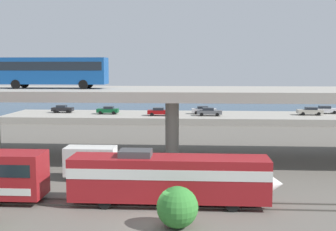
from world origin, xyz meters
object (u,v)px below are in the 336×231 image
object	(u,v)px
parked_car_0	(108,110)
parked_car_6	(325,110)
parked_car_1	(159,112)
service_truck_west	(100,162)
parked_car_3	(62,109)
parked_car_2	(204,110)
train_locomotive	(179,177)
transit_bus_on_overpass	(52,70)
parked_car_5	(310,111)
parked_car_4	(209,112)

from	to	relation	value
parked_car_0	parked_car_6	world-z (taller)	same
parked_car_1	service_truck_west	bearing A→B (deg)	-92.77
parked_car_6	parked_car_3	bearing A→B (deg)	-178.36
service_truck_west	parked_car_6	size ratio (longest dim) A/B	1.49
parked_car_6	parked_car_2	bearing A→B (deg)	-174.90
train_locomotive	service_truck_west	distance (m)	10.29
train_locomotive	parked_car_2	distance (m)	51.83
parked_car_0	parked_car_6	size ratio (longest dim) A/B	0.89
transit_bus_on_overpass	parked_car_6	size ratio (longest dim) A/B	2.62
parked_car_0	parked_car_6	distance (m)	41.80
transit_bus_on_overpass	parked_car_5	world-z (taller)	transit_bus_on_overpass
train_locomotive	parked_car_0	bearing A→B (deg)	107.14
parked_car_0	parked_car_2	xyz separation A→B (m)	(18.25, 1.28, 0.00)
parked_car_0	parked_car_6	xyz separation A→B (m)	(41.66, 3.37, 0.00)
parked_car_2	parked_car_4	bearing A→B (deg)	-72.87
parked_car_5	transit_bus_on_overpass	bearing A→B (deg)	43.74
parked_car_1	parked_car_6	world-z (taller)	same
parked_car_1	parked_car_2	size ratio (longest dim) A/B	0.95
train_locomotive	parked_car_1	world-z (taller)	train_locomotive
train_locomotive	parked_car_3	bearing A→B (deg)	115.54
parked_car_0	parked_car_1	bearing A→B (deg)	168.13
train_locomotive	service_truck_west	size ratio (longest dim) A/B	2.33
train_locomotive	parked_car_1	xyz separation A→B (m)	(-5.53, 48.37, -0.20)
parked_car_1	parked_car_6	bearing A→B (deg)	9.83
service_truck_west	parked_car_3	bearing A→B (deg)	111.08
transit_bus_on_overpass	parked_car_0	world-z (taller)	transit_bus_on_overpass
service_truck_west	parked_car_2	xyz separation A→B (m)	(10.21, 44.76, 0.36)
parked_car_0	parked_car_1	world-z (taller)	same
parked_car_2	parked_car_1	bearing A→B (deg)	-157.57
parked_car_5	parked_car_0	bearing A→B (deg)	1.07
parked_car_4	parked_car_5	size ratio (longest dim) A/B	1.00
service_truck_west	parked_car_3	distance (m)	48.65
train_locomotive	parked_car_2	bearing A→B (deg)	87.04
parked_car_5	service_truck_west	bearing A→B (deg)	55.81
parked_car_5	parked_car_2	bearing A→B (deg)	-1.64
service_truck_west	parked_car_0	bearing A→B (deg)	100.47
service_truck_west	parked_car_5	xyz separation A→B (m)	(30.02, 44.19, 0.36)
parked_car_3	service_truck_west	bearing A→B (deg)	-68.92
parked_car_3	parked_car_6	size ratio (longest dim) A/B	0.90
parked_car_1	parked_car_2	xyz separation A→B (m)	(8.21, 3.39, 0.00)
parked_car_3	parked_car_1	bearing A→B (deg)	-11.63
parked_car_3	parked_car_5	world-z (taller)	same
train_locomotive	parked_car_6	bearing A→B (deg)	64.15
train_locomotive	parked_car_0	xyz separation A→B (m)	(-15.57, 50.48, -0.20)
train_locomotive	parked_car_2	world-z (taller)	train_locomotive
parked_car_1	parked_car_5	xyz separation A→B (m)	(28.02, 2.82, 0.00)
parked_car_2	parked_car_5	size ratio (longest dim) A/B	1.02
transit_bus_on_overpass	parked_car_4	size ratio (longest dim) A/B	2.61
train_locomotive	parked_car_5	bearing A→B (deg)	66.28
parked_car_1	parked_car_3	distance (m)	19.91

